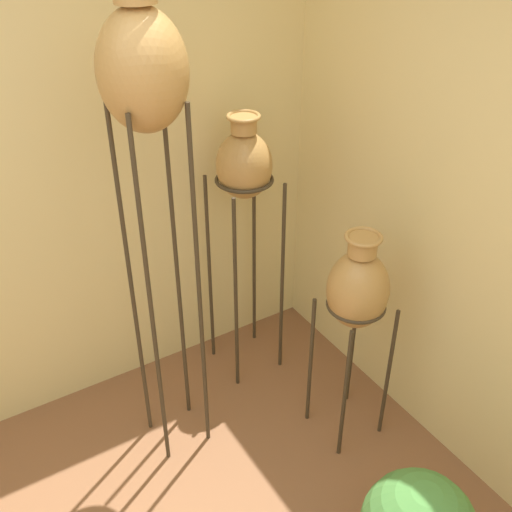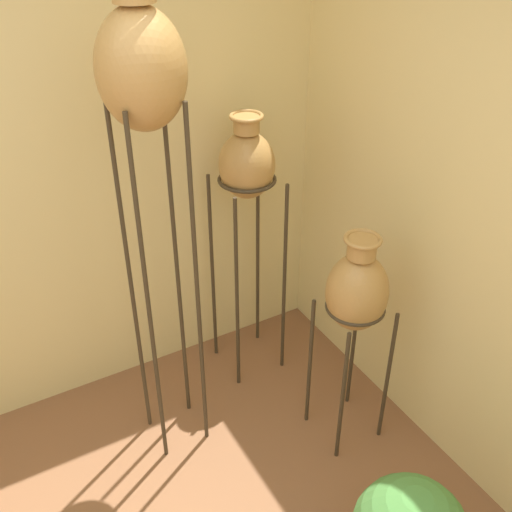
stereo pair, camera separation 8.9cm
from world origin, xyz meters
The scene contains 3 objects.
vase_stand_tall centered at (0.71, 1.26, 1.85)m, with size 0.34×0.34×2.20m.
vase_stand_medium centered at (1.30, 1.56, 1.24)m, with size 0.31×0.31×1.53m.
vase_stand_short centered at (1.48, 0.85, 0.88)m, with size 0.29×0.29×1.17m.
Camera 1 is at (-0.08, -0.79, 2.48)m, focal length 42.00 mm.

